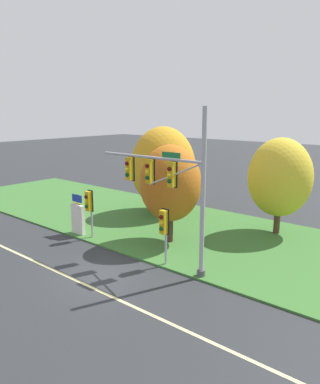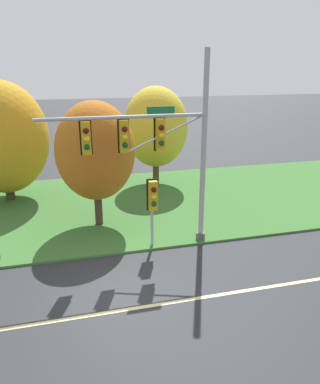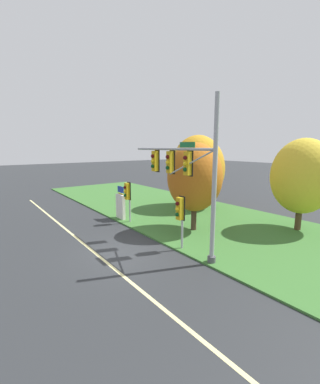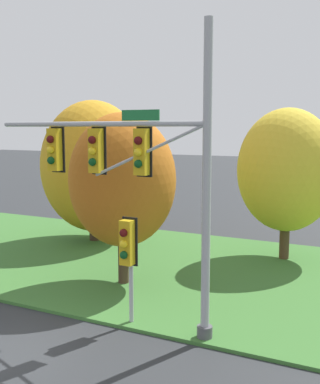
{
  "view_description": "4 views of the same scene",
  "coord_description": "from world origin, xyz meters",
  "px_view_note": "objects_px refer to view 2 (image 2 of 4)",
  "views": [
    {
      "loc": [
        13.41,
        -11.18,
        7.85
      ],
      "look_at": [
        0.57,
        4.08,
        3.51
      ],
      "focal_mm": 35.0,
      "sensor_mm": 36.0,
      "label": 1
    },
    {
      "loc": [
        -1.4,
        -11.25,
        7.41
      ],
      "look_at": [
        2.38,
        3.14,
        2.36
      ],
      "focal_mm": 35.0,
      "sensor_mm": 36.0,
      "label": 2
    },
    {
      "loc": [
        12.08,
        -6.25,
        5.68
      ],
      "look_at": [
        -0.33,
        3.07,
        2.93
      ],
      "focal_mm": 24.0,
      "sensor_mm": 36.0,
      "label": 3
    },
    {
      "loc": [
        8.48,
        -8.16,
        5.47
      ],
      "look_at": [
        1.96,
        4.65,
        3.53
      ],
      "focal_mm": 45.0,
      "sensor_mm": 36.0,
      "label": 4
    }
  ],
  "objects_px": {
    "traffic_signal_mast": "(158,144)",
    "tree_left_of_mast": "(95,151)",
    "pedestrian_signal_further_along": "(153,199)",
    "tree_behind_signpost": "(156,127)",
    "tree_nearest_road": "(3,138)"
  },
  "relations": [
    {
      "from": "traffic_signal_mast",
      "to": "tree_left_of_mast",
      "type": "xyz_separation_m",
      "value": [
        -2.21,
        2.84,
        -0.78
      ]
    },
    {
      "from": "tree_nearest_road",
      "to": "tree_left_of_mast",
      "type": "relative_size",
      "value": 1.13
    },
    {
      "from": "traffic_signal_mast",
      "to": "pedestrian_signal_further_along",
      "type": "relative_size",
      "value": 2.69
    },
    {
      "from": "tree_left_of_mast",
      "to": "tree_behind_signpost",
      "type": "xyz_separation_m",
      "value": [
        4.28,
        5.68,
        0.06
      ]
    },
    {
      "from": "traffic_signal_mast",
      "to": "pedestrian_signal_further_along",
      "type": "xyz_separation_m",
      "value": [
        -0.24,
        -0.14,
        -2.24
      ]
    },
    {
      "from": "pedestrian_signal_further_along",
      "to": "tree_behind_signpost",
      "type": "distance_m",
      "value": 9.1
    },
    {
      "from": "traffic_signal_mast",
      "to": "tree_nearest_road",
      "type": "height_order",
      "value": "traffic_signal_mast"
    },
    {
      "from": "pedestrian_signal_further_along",
      "to": "tree_nearest_road",
      "type": "distance_m",
      "value": 10.28
    },
    {
      "from": "tree_behind_signpost",
      "to": "traffic_signal_mast",
      "type": "bearing_deg",
      "value": -103.63
    },
    {
      "from": "tree_left_of_mast",
      "to": "tree_behind_signpost",
      "type": "bearing_deg",
      "value": 53.04
    },
    {
      "from": "pedestrian_signal_further_along",
      "to": "traffic_signal_mast",
      "type": "bearing_deg",
      "value": 30.17
    },
    {
      "from": "traffic_signal_mast",
      "to": "pedestrian_signal_further_along",
      "type": "distance_m",
      "value": 2.26
    },
    {
      "from": "traffic_signal_mast",
      "to": "tree_left_of_mast",
      "type": "distance_m",
      "value": 3.68
    },
    {
      "from": "tree_nearest_road",
      "to": "tree_left_of_mast",
      "type": "xyz_separation_m",
      "value": [
        4.56,
        -4.83,
        0.04
      ]
    },
    {
      "from": "pedestrian_signal_further_along",
      "to": "tree_behind_signpost",
      "type": "relative_size",
      "value": 0.48
    }
  ]
}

